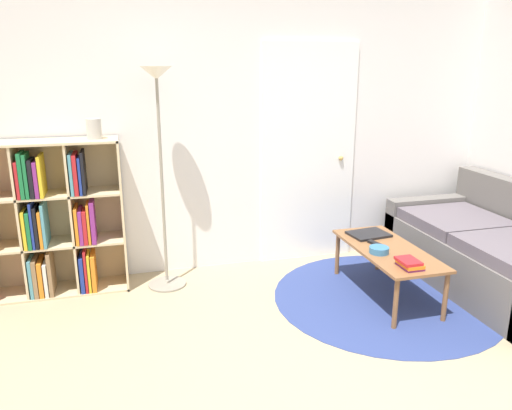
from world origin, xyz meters
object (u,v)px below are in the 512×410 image
object	(u,v)px
floor_lamp	(159,127)
bowl	(379,250)
bookshelf	(42,222)
laptop	(369,234)
couch	(498,254)
coffee_table	(387,253)
vase_on_shelf	(94,129)

from	to	relation	value
floor_lamp	bowl	xyz separation A→B (m)	(1.56, -0.73, -0.90)
bookshelf	laptop	distance (m)	2.67
couch	coffee_table	bearing A→B (deg)	176.10
bookshelf	vase_on_shelf	distance (m)	0.85
bookshelf	coffee_table	bearing A→B (deg)	-16.57
vase_on_shelf	floor_lamp	bearing A→B (deg)	-13.57
floor_lamp	couch	xyz separation A→B (m)	(2.67, -0.73, -1.05)
bowl	vase_on_shelf	bearing A→B (deg)	157.45
couch	laptop	bearing A→B (deg)	158.73
coffee_table	laptop	distance (m)	0.32
floor_lamp	bowl	distance (m)	1.95
floor_lamp	laptop	xyz separation A→B (m)	(1.68, -0.34, -0.92)
floor_lamp	coffee_table	size ratio (longest dim) A/B	1.69
bookshelf	floor_lamp	distance (m)	1.20
coffee_table	vase_on_shelf	xyz separation A→B (m)	(-2.17, 0.78, 0.96)
couch	vase_on_shelf	xyz separation A→B (m)	(-3.16, 0.84, 1.04)
laptop	bowl	xyz separation A→B (m)	(-0.12, -0.39, 0.01)
couch	coffee_table	size ratio (longest dim) A/B	1.74
bowl	laptop	bearing A→B (deg)	73.50
bookshelf	laptop	bearing A→B (deg)	-9.96
coffee_table	vase_on_shelf	world-z (taller)	vase_on_shelf
couch	floor_lamp	bearing A→B (deg)	164.78
coffee_table	laptop	size ratio (longest dim) A/B	3.05
floor_lamp	vase_on_shelf	size ratio (longest dim) A/B	11.44
floor_lamp	laptop	bearing A→B (deg)	-11.44
couch	bookshelf	bearing A→B (deg)	166.80
coffee_table	vase_on_shelf	size ratio (longest dim) A/B	6.79
laptop	bowl	size ratio (longest dim) A/B	2.33
bookshelf	bowl	xyz separation A→B (m)	(2.50, -0.85, -0.17)
coffee_table	bowl	xyz separation A→B (m)	(-0.12, -0.07, 0.07)
coffee_table	bowl	size ratio (longest dim) A/B	7.10
vase_on_shelf	bowl	bearing A→B (deg)	-22.55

